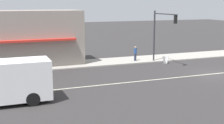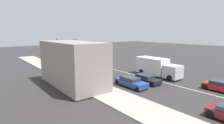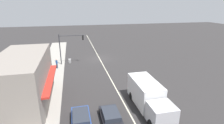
{
  "view_description": "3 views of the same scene",
  "coord_description": "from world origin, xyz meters",
  "px_view_note": "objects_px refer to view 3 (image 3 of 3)",
  "views": [
    {
      "loc": [
        -23.14,
        19.28,
        6.59
      ],
      "look_at": [
        -0.5,
        10.47,
        1.95
      ],
      "focal_mm": 50.0,
      "sensor_mm": 36.0,
      "label": 1
    },
    {
      "loc": [
        20.47,
        36.24,
        6.95
      ],
      "look_at": [
        0.16,
        10.65,
        1.39
      ],
      "focal_mm": 28.0,
      "sensor_mm": 36.0,
      "label": 2
    },
    {
      "loc": [
        5.26,
        34.41,
        10.8
      ],
      "look_at": [
        -0.99,
        7.26,
        1.54
      ],
      "focal_mm": 28.0,
      "sensor_mm": 36.0,
      "label": 3
    }
  ],
  "objects_px": {
    "delivery_truck": "(148,96)",
    "coupe_blue": "(81,121)",
    "sedan_dark": "(111,118)",
    "warning_aframe_sign": "(70,61)",
    "traffic_signal_main": "(68,44)",
    "pedestrian": "(57,63)"
  },
  "relations": [
    {
      "from": "delivery_truck",
      "to": "sedan_dark",
      "type": "xyz_separation_m",
      "value": [
        4.4,
        1.57,
        -0.9
      ]
    },
    {
      "from": "pedestrian",
      "to": "sedan_dark",
      "type": "bearing_deg",
      "value": 110.0
    },
    {
      "from": "pedestrian",
      "to": "coupe_blue",
      "type": "bearing_deg",
      "value": 101.03
    },
    {
      "from": "coupe_blue",
      "to": "sedan_dark",
      "type": "bearing_deg",
      "value": 178.65
    },
    {
      "from": "sedan_dark",
      "to": "warning_aframe_sign",
      "type": "bearing_deg",
      "value": -78.68
    },
    {
      "from": "delivery_truck",
      "to": "coupe_blue",
      "type": "bearing_deg",
      "value": 11.8
    },
    {
      "from": "pedestrian",
      "to": "warning_aframe_sign",
      "type": "relative_size",
      "value": 1.96
    },
    {
      "from": "sedan_dark",
      "to": "coupe_blue",
      "type": "height_order",
      "value": "coupe_blue"
    },
    {
      "from": "pedestrian",
      "to": "coupe_blue",
      "type": "xyz_separation_m",
      "value": [
        -3.2,
        16.42,
        -0.37
      ]
    },
    {
      "from": "traffic_signal_main",
      "to": "warning_aframe_sign",
      "type": "bearing_deg",
      "value": -98.82
    },
    {
      "from": "warning_aframe_sign",
      "to": "traffic_signal_main",
      "type": "bearing_deg",
      "value": 81.18
    },
    {
      "from": "delivery_truck",
      "to": "coupe_blue",
      "type": "xyz_separation_m",
      "value": [
        7.2,
        1.5,
        -0.86
      ]
    },
    {
      "from": "warning_aframe_sign",
      "to": "coupe_blue",
      "type": "relative_size",
      "value": 0.19
    },
    {
      "from": "sedan_dark",
      "to": "coupe_blue",
      "type": "distance_m",
      "value": 2.8
    },
    {
      "from": "traffic_signal_main",
      "to": "coupe_blue",
      "type": "relative_size",
      "value": 1.25
    },
    {
      "from": "traffic_signal_main",
      "to": "sedan_dark",
      "type": "bearing_deg",
      "value": 101.98
    },
    {
      "from": "traffic_signal_main",
      "to": "coupe_blue",
      "type": "xyz_separation_m",
      "value": [
        -1.12,
        18.43,
        -3.29
      ]
    },
    {
      "from": "traffic_signal_main",
      "to": "pedestrian",
      "type": "relative_size",
      "value": 3.41
    },
    {
      "from": "delivery_truck",
      "to": "coupe_blue",
      "type": "height_order",
      "value": "delivery_truck"
    },
    {
      "from": "sedan_dark",
      "to": "pedestrian",
      "type": "bearing_deg",
      "value": -70.0
    },
    {
      "from": "sedan_dark",
      "to": "delivery_truck",
      "type": "bearing_deg",
      "value": -160.36
    },
    {
      "from": "warning_aframe_sign",
      "to": "pedestrian",
      "type": "bearing_deg",
      "value": 50.43
    }
  ]
}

